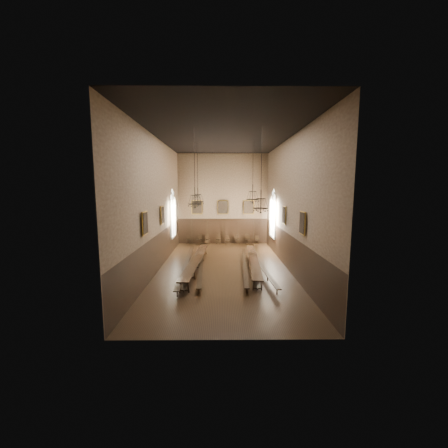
{
  "coord_description": "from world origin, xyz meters",
  "views": [
    {
      "loc": [
        -0.12,
        -18.59,
        5.66
      ],
      "look_at": [
        0.05,
        1.5,
        2.98
      ],
      "focal_mm": 22.0,
      "sensor_mm": 36.0,
      "label": 1
    }
  ],
  "objects_px": {
    "chair_3": "(218,241)",
    "chandelier_back_right": "(253,196)",
    "table_left": "(196,264)",
    "chandelier_front_right": "(261,203)",
    "chair_0": "(188,241)",
    "chair_4": "(227,241)",
    "bench_left_outer": "(187,265)",
    "bench_left_inner": "(201,267)",
    "bench_right_inner": "(245,266)",
    "chair_1": "(199,241)",
    "chandelier_back_left": "(198,198)",
    "chair_7": "(257,241)",
    "table_right": "(253,264)",
    "chandelier_front_left": "(195,199)",
    "chair_6": "(247,241)",
    "chair_2": "(207,241)",
    "bench_right_outer": "(260,266)",
    "chair_5": "(237,241)"
  },
  "relations": [
    {
      "from": "chair_0",
      "to": "chandelier_front_right",
      "type": "relative_size",
      "value": 0.19
    },
    {
      "from": "table_left",
      "to": "table_right",
      "type": "distance_m",
      "value": 4.01
    },
    {
      "from": "bench_left_outer",
      "to": "chair_6",
      "type": "bearing_deg",
      "value": 59.68
    },
    {
      "from": "bench_right_outer",
      "to": "chair_1",
      "type": "height_order",
      "value": "chair_1"
    },
    {
      "from": "bench_left_outer",
      "to": "chair_3",
      "type": "relative_size",
      "value": 10.86
    },
    {
      "from": "bench_right_inner",
      "to": "chair_2",
      "type": "distance_m",
      "value": 9.24
    },
    {
      "from": "chair_3",
      "to": "chandelier_front_right",
      "type": "distance_m",
      "value": 12.51
    },
    {
      "from": "bench_left_outer",
      "to": "chair_7",
      "type": "relative_size",
      "value": 12.27
    },
    {
      "from": "bench_left_outer",
      "to": "chandelier_front_left",
      "type": "bearing_deg",
      "value": -71.09
    },
    {
      "from": "bench_right_outer",
      "to": "chair_3",
      "type": "height_order",
      "value": "chair_3"
    },
    {
      "from": "chair_3",
      "to": "chair_7",
      "type": "relative_size",
      "value": 1.13
    },
    {
      "from": "table_left",
      "to": "chandelier_front_right",
      "type": "xyz_separation_m",
      "value": [
        4.04,
        -2.84,
        4.4
      ]
    },
    {
      "from": "bench_left_outer",
      "to": "bench_left_inner",
      "type": "xyz_separation_m",
      "value": [
        1.04,
        -0.24,
        -0.04
      ]
    },
    {
      "from": "chandelier_back_right",
      "to": "bench_left_outer",
      "type": "bearing_deg",
      "value": -157.07
    },
    {
      "from": "chair_1",
      "to": "bench_left_inner",
      "type": "bearing_deg",
      "value": -68.91
    },
    {
      "from": "bench_left_outer",
      "to": "bench_right_inner",
      "type": "height_order",
      "value": "bench_left_outer"
    },
    {
      "from": "table_left",
      "to": "chair_1",
      "type": "xyz_separation_m",
      "value": [
        -0.48,
        8.49,
        -0.07
      ]
    },
    {
      "from": "chair_5",
      "to": "chandelier_front_right",
      "type": "relative_size",
      "value": 0.19
    },
    {
      "from": "chandelier_front_right",
      "to": "chair_4",
      "type": "bearing_deg",
      "value": 98.45
    },
    {
      "from": "bench_right_inner",
      "to": "chair_6",
      "type": "xyz_separation_m",
      "value": [
        0.97,
        8.69,
        0.02
      ]
    },
    {
      "from": "chair_3",
      "to": "chandelier_back_right",
      "type": "xyz_separation_m",
      "value": [
        2.67,
        -6.55,
        4.76
      ]
    },
    {
      "from": "bench_left_outer",
      "to": "chair_4",
      "type": "height_order",
      "value": "chair_4"
    },
    {
      "from": "chair_3",
      "to": "chair_7",
      "type": "distance_m",
      "value": 3.89
    },
    {
      "from": "chair_7",
      "to": "table_right",
      "type": "bearing_deg",
      "value": -82.38
    },
    {
      "from": "chair_2",
      "to": "chair_0",
      "type": "bearing_deg",
      "value": 164.26
    },
    {
      "from": "chair_1",
      "to": "chandelier_back_left",
      "type": "bearing_deg",
      "value": -70.19
    },
    {
      "from": "chair_4",
      "to": "bench_left_outer",
      "type": "bearing_deg",
      "value": -103.8
    },
    {
      "from": "bench_left_outer",
      "to": "chair_2",
      "type": "xyz_separation_m",
      "value": [
        1.01,
        8.61,
        -0.02
      ]
    },
    {
      "from": "chair_6",
      "to": "chandelier_back_right",
      "type": "distance_m",
      "value": 8.11
    },
    {
      "from": "chair_7",
      "to": "chandelier_back_left",
      "type": "xyz_separation_m",
      "value": [
        -5.34,
        -6.33,
        4.63
      ]
    },
    {
      "from": "bench_left_outer",
      "to": "chandelier_back_right",
      "type": "height_order",
      "value": "chandelier_back_right"
    },
    {
      "from": "chair_3",
      "to": "chandelier_front_right",
      "type": "height_order",
      "value": "chandelier_front_right"
    },
    {
      "from": "chandelier_back_left",
      "to": "chandelier_back_right",
      "type": "xyz_separation_m",
      "value": [
        4.12,
        -0.25,
        0.16
      ]
    },
    {
      "from": "table_right",
      "to": "chandelier_front_left",
      "type": "relative_size",
      "value": 2.06
    },
    {
      "from": "bench_left_outer",
      "to": "chair_4",
      "type": "distance_m",
      "value": 9.04
    },
    {
      "from": "bench_left_inner",
      "to": "bench_right_inner",
      "type": "xyz_separation_m",
      "value": [
        3.01,
        0.13,
        0.01
      ]
    },
    {
      "from": "chair_1",
      "to": "chair_2",
      "type": "height_order",
      "value": "chair_1"
    },
    {
      "from": "bench_left_outer",
      "to": "chair_6",
      "type": "xyz_separation_m",
      "value": [
        5.02,
        8.58,
        -0.01
      ]
    },
    {
      "from": "bench_left_inner",
      "to": "chair_5",
      "type": "relative_size",
      "value": 10.1
    },
    {
      "from": "chair_7",
      "to": "chandelier_back_right",
      "type": "distance_m",
      "value": 8.23
    },
    {
      "from": "chair_2",
      "to": "chandelier_back_right",
      "type": "xyz_separation_m",
      "value": [
        3.76,
        -6.59,
        4.77
      ]
    },
    {
      "from": "bench_left_outer",
      "to": "chair_3",
      "type": "height_order",
      "value": "chair_3"
    },
    {
      "from": "bench_left_outer",
      "to": "chandelier_front_left",
      "type": "xyz_separation_m",
      "value": [
        0.9,
        -2.64,
        4.72
      ]
    },
    {
      "from": "chandelier_front_right",
      "to": "bench_right_inner",
      "type": "bearing_deg",
      "value": 103.61
    },
    {
      "from": "chair_0",
      "to": "chandelier_front_right",
      "type": "distance_m",
      "value": 13.5
    },
    {
      "from": "chair_4",
      "to": "chandelier_back_right",
      "type": "distance_m",
      "value": 8.25
    },
    {
      "from": "bench_left_inner",
      "to": "chair_4",
      "type": "xyz_separation_m",
      "value": [
        1.99,
        8.76,
        0.02
      ]
    },
    {
      "from": "chair_0",
      "to": "chandelier_front_left",
      "type": "bearing_deg",
      "value": -74.98
    },
    {
      "from": "chair_0",
      "to": "chair_4",
      "type": "height_order",
      "value": "chair_4"
    },
    {
      "from": "table_right",
      "to": "chair_5",
      "type": "height_order",
      "value": "chair_5"
    }
  ]
}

